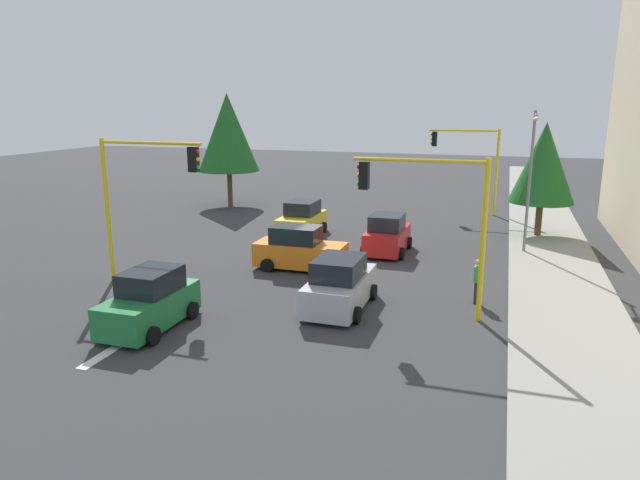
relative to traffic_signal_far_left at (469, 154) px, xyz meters
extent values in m
plane|color=#353538|center=(14.00, -5.70, -4.04)|extent=(120.00, 120.00, 0.00)
cube|color=gray|center=(9.00, 4.80, -3.96)|extent=(80.00, 4.00, 0.15)
cube|color=silver|center=(26.30, -8.70, -4.03)|extent=(2.20, 0.36, 0.01)
cone|color=silver|center=(25.00, -8.70, -4.03)|extent=(0.01, 1.10, 1.10)
cylinder|color=yellow|center=(0.00, 1.80, -1.18)|extent=(0.18, 0.18, 5.71)
cylinder|color=yellow|center=(0.00, -0.45, 1.52)|extent=(0.12, 4.50, 0.12)
cube|color=black|center=(0.00, -2.34, 0.94)|extent=(0.36, 0.32, 0.96)
sphere|color=red|center=(0.00, -2.52, 1.24)|extent=(0.18, 0.18, 0.18)
sphere|color=yellow|center=(0.00, -2.52, 0.94)|extent=(0.18, 0.18, 0.18)
sphere|color=green|center=(0.00, -2.52, 0.64)|extent=(0.18, 0.18, 0.18)
cylinder|color=yellow|center=(20.00, 1.80, -1.24)|extent=(0.18, 0.18, 5.60)
cylinder|color=yellow|center=(20.00, -0.45, 1.41)|extent=(0.12, 4.50, 0.12)
cube|color=black|center=(20.00, -2.34, 0.83)|extent=(0.36, 0.32, 0.96)
sphere|color=red|center=(20.00, -2.52, 1.13)|extent=(0.18, 0.18, 0.18)
sphere|color=yellow|center=(20.00, -2.52, 0.83)|extent=(0.18, 0.18, 0.18)
sphere|color=green|center=(20.00, -2.52, 0.53)|extent=(0.18, 0.18, 0.18)
cylinder|color=yellow|center=(20.00, -13.20, -1.06)|extent=(0.18, 0.18, 5.96)
cylinder|color=yellow|center=(20.00, -10.95, 1.78)|extent=(0.12, 4.50, 0.12)
cube|color=black|center=(20.00, -9.06, 1.20)|extent=(0.36, 0.32, 0.96)
sphere|color=red|center=(20.00, -8.88, 1.50)|extent=(0.18, 0.18, 0.18)
sphere|color=yellow|center=(20.00, -8.88, 1.20)|extent=(0.18, 0.18, 0.18)
sphere|color=green|center=(20.00, -8.88, 0.90)|extent=(0.18, 0.18, 0.18)
cylinder|color=slate|center=(10.00, 3.50, -0.54)|extent=(0.14, 0.14, 7.00)
cylinder|color=slate|center=(10.90, 3.50, 2.76)|extent=(1.80, 0.10, 0.10)
ellipsoid|color=silver|center=(11.80, 3.50, 2.61)|extent=(0.56, 0.28, 0.20)
cylinder|color=brown|center=(2.00, -16.70, -2.67)|extent=(0.36, 0.36, 2.74)
cone|color=#1E6023|center=(2.00, -16.70, 1.25)|extent=(4.39, 4.39, 5.49)
cylinder|color=brown|center=(6.00, 4.30, -2.94)|extent=(0.36, 0.36, 2.19)
cone|color=#1E6023|center=(6.00, 4.30, 0.13)|extent=(3.50, 3.50, 4.37)
cube|color=orange|center=(16.00, -6.18, -3.35)|extent=(1.64, 4.06, 1.05)
cube|color=black|center=(16.00, -6.39, -2.44)|extent=(1.45, 2.11, 0.76)
cylinder|color=black|center=(15.12, -4.93, -3.74)|extent=(0.20, 0.60, 0.60)
cylinder|color=black|center=(16.88, -4.93, -3.74)|extent=(0.20, 0.60, 0.60)
cylinder|color=black|center=(15.12, -7.44, -3.74)|extent=(0.20, 0.60, 0.60)
cylinder|color=black|center=(16.88, -7.44, -3.74)|extent=(0.20, 0.60, 0.60)
cube|color=red|center=(11.86, -3.05, -3.35)|extent=(3.73, 1.75, 1.05)
cube|color=black|center=(12.05, -3.05, -2.44)|extent=(1.94, 1.54, 0.76)
cylinder|color=black|center=(10.70, -3.99, -3.74)|extent=(0.60, 0.20, 0.60)
cylinder|color=black|center=(10.70, -2.11, -3.74)|extent=(0.60, 0.20, 0.60)
cylinder|color=black|center=(13.02, -3.99, -3.74)|extent=(0.60, 0.20, 0.60)
cylinder|color=black|center=(13.02, -2.11, -3.74)|extent=(0.60, 0.20, 0.60)
cube|color=#1E7238|center=(24.11, -8.60, -3.35)|extent=(3.82, 1.69, 1.05)
cube|color=black|center=(23.92, -8.60, -2.44)|extent=(1.99, 1.49, 0.76)
cylinder|color=black|center=(25.30, -7.70, -3.74)|extent=(0.60, 0.20, 0.60)
cylinder|color=black|center=(25.30, -9.51, -3.74)|extent=(0.60, 0.20, 0.60)
cylinder|color=black|center=(22.93, -7.70, -3.74)|extent=(0.60, 0.20, 0.60)
cylinder|color=black|center=(22.93, -9.51, -3.74)|extent=(0.60, 0.20, 0.60)
cube|color=yellow|center=(9.70, -8.39, -3.35)|extent=(3.99, 1.76, 1.05)
cube|color=black|center=(9.50, -8.39, -2.44)|extent=(2.08, 1.55, 0.76)
cylinder|color=black|center=(10.94, -7.45, -3.74)|extent=(0.60, 0.20, 0.60)
cylinder|color=black|center=(10.94, -9.33, -3.74)|extent=(0.60, 0.20, 0.60)
cylinder|color=black|center=(8.47, -7.45, -3.74)|extent=(0.60, 0.20, 0.60)
cylinder|color=black|center=(8.47, -9.33, -3.74)|extent=(0.60, 0.20, 0.60)
cube|color=#B2B5BA|center=(20.33, -3.08, -3.35)|extent=(4.12, 1.79, 1.05)
cube|color=black|center=(20.53, -3.08, -2.44)|extent=(2.14, 1.57, 0.76)
cylinder|color=black|center=(19.05, -4.04, -3.74)|extent=(0.60, 0.20, 0.60)
cylinder|color=black|center=(19.05, -2.13, -3.74)|extent=(0.60, 0.20, 0.60)
cylinder|color=black|center=(21.61, -4.04, -3.74)|extent=(0.60, 0.20, 0.60)
cylinder|color=black|center=(21.61, -2.13, -3.74)|extent=(0.60, 0.20, 0.60)
cylinder|color=#262638|center=(18.34, 1.63, -3.61)|extent=(0.16, 0.16, 0.85)
cylinder|color=#262638|center=(18.14, 1.63, -3.61)|extent=(0.16, 0.16, 0.85)
cube|color=green|center=(18.24, 1.63, -2.89)|extent=(0.40, 0.24, 0.60)
sphere|color=tan|center=(18.24, 1.63, -2.45)|extent=(0.22, 0.22, 0.22)
camera|label=1|loc=(39.47, 2.33, 3.30)|focal=32.17mm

